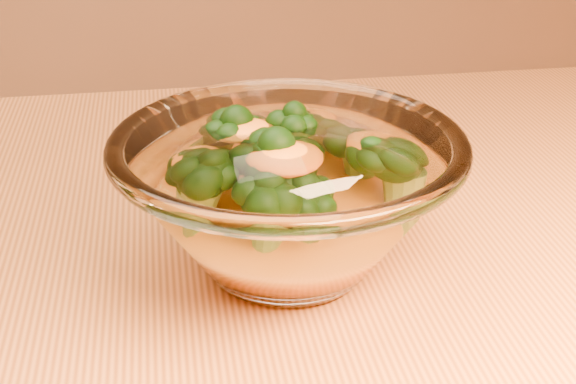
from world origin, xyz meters
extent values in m
cube|color=#BA7037|center=(0.00, 0.00, 0.73)|extent=(1.20, 0.80, 0.04)
cylinder|color=brown|center=(0.54, 0.34, 0.35)|extent=(0.06, 0.06, 0.71)
ellipsoid|color=white|center=(0.07, 0.00, 0.76)|extent=(0.11, 0.11, 0.02)
torus|color=white|center=(0.07, 0.00, 0.85)|extent=(0.24, 0.24, 0.01)
ellipsoid|color=orange|center=(0.07, 0.00, 0.78)|extent=(0.14, 0.14, 0.04)
camera|label=1|loc=(0.00, -0.49, 1.06)|focal=50.00mm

